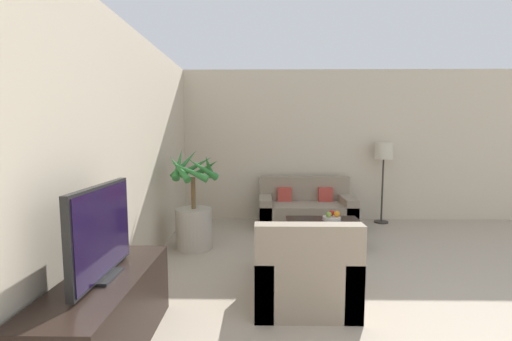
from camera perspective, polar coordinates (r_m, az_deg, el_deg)
The scene contains 14 objects.
wall_back at distance 6.56m, azimuth 19.09°, elevation 3.91°, with size 8.48×0.06×2.70m.
wall_left at distance 3.63m, azimuth -22.10°, elevation 2.31°, with size 0.06×7.32×2.70m.
tv_console at distance 2.81m, azimuth -23.86°, elevation -21.42°, with size 0.51×1.38×0.57m.
television at distance 2.59m, azimuth -24.38°, elevation -9.37°, with size 0.18×0.82×0.65m.
potted_palm at distance 4.76m, azimuth -10.33°, elevation -7.13°, with size 0.74×0.75×1.38m.
sofa_loveseat at distance 5.90m, azimuth 8.29°, elevation -6.57°, with size 1.57×0.78×0.82m.
floor_lamp at distance 6.34m, azimuth 20.51°, elevation 2.32°, with size 0.30×0.30×1.42m.
coffee_table at distance 4.92m, azimuth 11.24°, elevation -8.67°, with size 1.02×0.58×0.36m.
fruit_bowl at distance 4.92m, azimuth 12.49°, elevation -7.85°, with size 0.25×0.25×0.05m.
apple_red at distance 4.97m, azimuth 12.47°, elevation -6.92°, with size 0.08×0.08×0.08m.
apple_green at distance 4.88m, azimuth 12.03°, elevation -7.17°, with size 0.08×0.08×0.08m.
orange_fruit at distance 4.92m, azimuth 13.32°, elevation -7.05°, with size 0.08×0.08×0.08m.
armchair at distance 3.31m, azimuth 7.97°, elevation -16.97°, with size 0.89×0.83×0.83m.
ottoman at distance 4.05m, azimuth 6.08°, elevation -13.79°, with size 0.64×0.51×0.37m.
Camera 1 is at (-2.06, -0.48, 1.56)m, focal length 24.00 mm.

